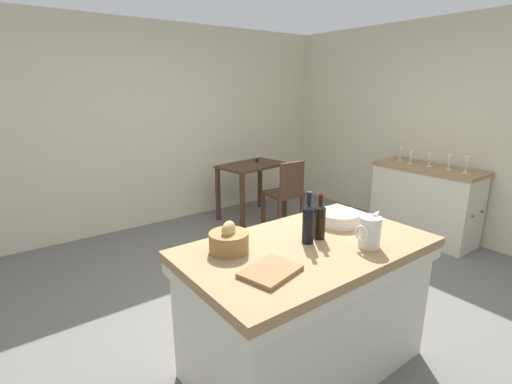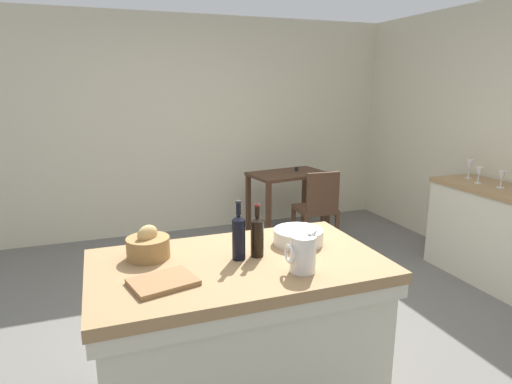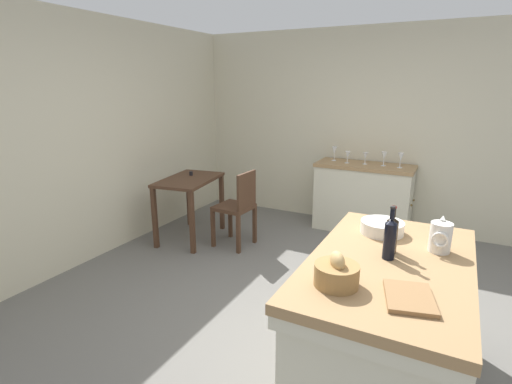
# 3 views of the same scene
# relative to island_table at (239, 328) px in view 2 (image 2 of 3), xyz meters

# --- Properties ---
(ground_plane) EXTENTS (6.76, 6.76, 0.00)m
(ground_plane) POSITION_rel_island_table_xyz_m (0.47, 0.66, -0.48)
(ground_plane) COLOR #66635E
(wall_back) EXTENTS (5.32, 0.12, 2.60)m
(wall_back) POSITION_rel_island_table_xyz_m (0.47, 3.26, 0.82)
(wall_back) COLOR beige
(wall_back) RESTS_ON ground
(island_table) EXTENTS (1.55, 0.90, 0.88)m
(island_table) POSITION_rel_island_table_xyz_m (0.00, 0.00, 0.00)
(island_table) COLOR #99754C
(island_table) RESTS_ON ground
(side_cabinet) EXTENTS (0.52, 1.24, 0.89)m
(side_cabinet) POSITION_rel_island_table_xyz_m (2.73, 0.75, -0.03)
(side_cabinet) COLOR #99754C
(side_cabinet) RESTS_ON ground
(writing_desk) EXTENTS (0.97, 0.69, 0.82)m
(writing_desk) POSITION_rel_island_table_xyz_m (1.47, 2.59, 0.17)
(writing_desk) COLOR #472D1E
(writing_desk) RESTS_ON ground
(wooden_chair) EXTENTS (0.42, 0.42, 0.92)m
(wooden_chair) POSITION_rel_island_table_xyz_m (1.52, 1.93, 0.03)
(wooden_chair) COLOR #472D1E
(wooden_chair) RESTS_ON ground
(pitcher) EXTENTS (0.17, 0.13, 0.23)m
(pitcher) POSITION_rel_island_table_xyz_m (0.26, -0.24, 0.50)
(pitcher) COLOR silver
(pitcher) RESTS_ON island_table
(wash_bowl) EXTENTS (0.30, 0.30, 0.09)m
(wash_bowl) POSITION_rel_island_table_xyz_m (0.42, 0.13, 0.45)
(wash_bowl) COLOR silver
(wash_bowl) RESTS_ON island_table
(bread_basket) EXTENTS (0.23, 0.23, 0.19)m
(bread_basket) POSITION_rel_island_table_xyz_m (-0.44, 0.21, 0.47)
(bread_basket) COLOR olive
(bread_basket) RESTS_ON island_table
(cutting_board) EXTENTS (0.34, 0.29, 0.02)m
(cutting_board) POSITION_rel_island_table_xyz_m (-0.42, -0.15, 0.42)
(cutting_board) COLOR olive
(cutting_board) RESTS_ON island_table
(wine_bottle_dark) EXTENTS (0.07, 0.07, 0.30)m
(wine_bottle_dark) POSITION_rel_island_table_xyz_m (0.12, 0.02, 0.53)
(wine_bottle_dark) COLOR black
(wine_bottle_dark) RESTS_ON island_table
(wine_bottle_amber) EXTENTS (0.07, 0.07, 0.33)m
(wine_bottle_amber) POSITION_rel_island_table_xyz_m (0.01, 0.02, 0.54)
(wine_bottle_amber) COLOR black
(wine_bottle_amber) RESTS_ON island_table
(wine_glass_middle) EXTENTS (0.07, 0.07, 0.15)m
(wine_glass_middle) POSITION_rel_island_table_xyz_m (2.73, 0.75, 0.52)
(wine_glass_middle) COLOR white
(wine_glass_middle) RESTS_ON side_cabinet
(wine_glass_right) EXTENTS (0.07, 0.07, 0.15)m
(wine_glass_right) POSITION_rel_island_table_xyz_m (2.70, 0.97, 0.52)
(wine_glass_right) COLOR white
(wine_glass_right) RESTS_ON side_cabinet
(wine_glass_far_right) EXTENTS (0.07, 0.07, 0.19)m
(wine_glass_far_right) POSITION_rel_island_table_xyz_m (2.78, 1.18, 0.55)
(wine_glass_far_right) COLOR white
(wine_glass_far_right) RESTS_ON side_cabinet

